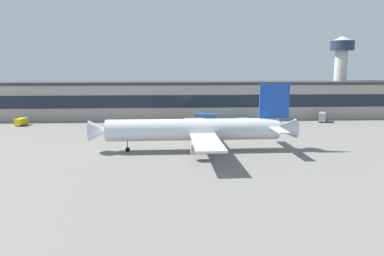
% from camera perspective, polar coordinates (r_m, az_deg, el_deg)
% --- Properties ---
extents(ground_plane, '(600.00, 600.00, 0.00)m').
position_cam_1_polar(ground_plane, '(90.55, 1.41, -3.34)').
color(ground_plane, slate).
extents(terminal_building, '(203.17, 18.11, 14.71)m').
position_cam_1_polar(terminal_building, '(145.74, -0.45, 4.59)').
color(terminal_building, '#9E9993').
rests_on(terminal_building, ground_plane).
extents(airliner, '(51.14, 43.47, 16.47)m').
position_cam_1_polar(airliner, '(87.66, 0.74, -0.25)').
color(airliner, silver).
rests_on(airliner, ground_plane).
extents(control_tower, '(9.73, 9.73, 33.22)m').
position_cam_1_polar(control_tower, '(164.97, 22.70, 9.06)').
color(control_tower, '#B7B7B2').
rests_on(control_tower, ground_plane).
extents(follow_me_car, '(4.26, 4.61, 1.85)m').
position_cam_1_polar(follow_me_car, '(128.79, -4.88, 1.05)').
color(follow_me_car, red).
rests_on(follow_me_car, ground_plane).
extents(crew_van, '(2.89, 5.45, 2.55)m').
position_cam_1_polar(crew_van, '(139.71, -25.67, 0.95)').
color(crew_van, yellow).
rests_on(crew_van, ground_plane).
extents(catering_truck, '(7.62, 4.27, 4.15)m').
position_cam_1_polar(catering_truck, '(126.34, 2.16, 1.46)').
color(catering_truck, '#2651A5').
rests_on(catering_truck, ground_plane).
extents(stair_truck, '(4.54, 6.46, 3.55)m').
position_cam_1_polar(stair_truck, '(143.04, 20.09, 1.72)').
color(stair_truck, gray).
rests_on(stair_truck, ground_plane).
extents(pushback_tractor, '(5.41, 4.11, 1.75)m').
position_cam_1_polar(pushback_tractor, '(135.19, 8.25, 1.38)').
color(pushback_tractor, '#2651A5').
rests_on(pushback_tractor, ground_plane).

